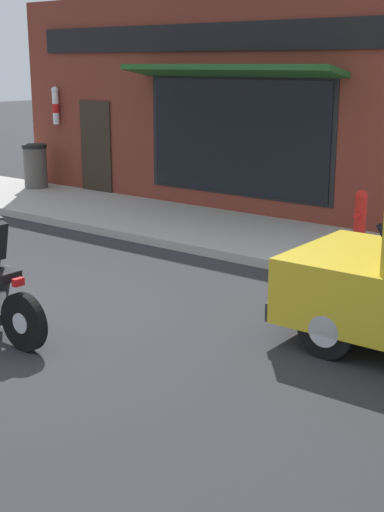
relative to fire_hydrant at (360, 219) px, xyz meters
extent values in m
cube|color=#ADAAA3|center=(-0.27, 5.13, -0.50)|extent=(2.60, 22.00, 0.14)
cube|color=maroon|center=(1.28, 4.19, 1.53)|extent=(0.50, 9.32, 4.20)
cube|color=black|center=(1.01, 3.03, 0.98)|extent=(0.04, 3.91, 2.10)
cube|color=black|center=(1.02, 3.03, 0.98)|extent=(0.02, 4.10, 2.20)
cube|color=#2D2319|center=(1.01, 6.75, 0.48)|extent=(0.04, 0.90, 2.10)
cube|color=#235623|center=(0.68, 3.03, 2.18)|extent=(0.81, 4.47, 0.24)
cube|color=black|center=(1.00, 4.19, 2.78)|extent=(0.06, 7.92, 0.50)
cylinder|color=white|center=(0.93, 7.92, 1.33)|extent=(0.14, 0.14, 0.70)
cylinder|color=red|center=(0.93, 7.92, 1.33)|extent=(0.15, 0.15, 0.20)
sphere|color=silver|center=(0.93, 7.92, 1.73)|extent=(0.16, 0.16, 0.16)
cylinder|color=black|center=(-5.67, 1.03, -0.26)|extent=(0.11, 0.62, 0.62)
cylinder|color=silver|center=(-5.67, 1.03, -0.26)|extent=(0.12, 0.22, 0.22)
cylinder|color=silver|center=(-5.52, 1.28, -0.28)|extent=(0.09, 0.55, 0.08)
cube|color=red|center=(-5.67, 1.08, 0.16)|extent=(0.12, 0.06, 0.08)
cylinder|color=black|center=(-5.50, 1.61, -0.14)|extent=(0.14, 0.35, 0.71)
cylinder|color=black|center=(-3.90, -1.51, -0.27)|extent=(0.19, 0.60, 0.60)
cylinder|color=silver|center=(-3.90, -1.51, -0.27)|extent=(0.20, 0.33, 0.33)
cube|color=silver|center=(-3.70, -0.85, 0.15)|extent=(0.24, 0.04, 0.14)
cube|color=silver|center=(-2.68, -0.84, 0.15)|extent=(0.24, 0.04, 0.14)
cube|color=#28282B|center=(-3.19, -0.87, -0.22)|extent=(1.61, 0.14, 0.20)
cylinder|color=red|center=(0.00, 0.00, -0.35)|extent=(0.24, 0.24, 0.16)
cylinder|color=red|center=(0.00, 0.00, 0.02)|extent=(0.18, 0.18, 0.58)
sphere|color=red|center=(0.00, 0.00, 0.35)|extent=(0.20, 0.20, 0.20)
cylinder|color=red|center=(-0.13, 0.00, 0.07)|extent=(0.10, 0.08, 0.08)
cylinder|color=red|center=(0.13, 0.00, 0.07)|extent=(0.10, 0.08, 0.08)
cylinder|color=#514C47|center=(0.45, 8.15, 0.02)|extent=(0.52, 0.52, 0.90)
cylinder|color=black|center=(0.45, 8.15, 0.51)|extent=(0.56, 0.56, 0.08)
camera|label=1|loc=(-10.02, -4.58, 2.31)|focal=50.00mm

